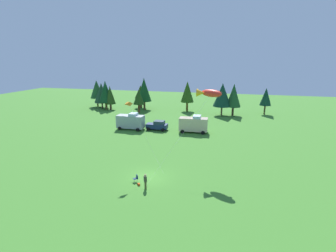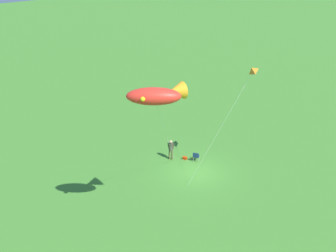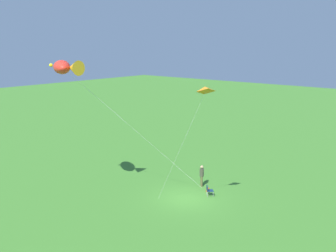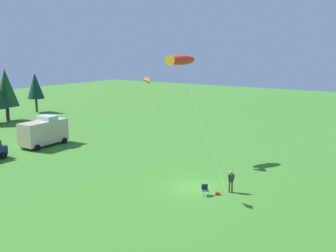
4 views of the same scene
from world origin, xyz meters
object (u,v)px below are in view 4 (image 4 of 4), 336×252
(van_camper_beige, at_px, (44,131))
(kite_large_fish, at_px, (179,60))
(kite_delta_orange, at_px, (149,80))
(folding_chair, at_px, (205,189))
(backpack_on_grass, at_px, (217,193))
(person_kite_flyer, at_px, (231,180))

(van_camper_beige, relative_size, kite_large_fish, 0.54)
(kite_delta_orange, bearing_deg, van_camper_beige, 74.38)
(folding_chair, relative_size, backpack_on_grass, 2.56)
(folding_chair, bearing_deg, person_kite_flyer, 96.32)
(backpack_on_grass, xyz_separation_m, kite_large_fish, (6.75, 7.82, 9.58))
(folding_chair, xyz_separation_m, kite_large_fish, (7.35, 7.08, 9.20))
(person_kite_flyer, height_order, van_camper_beige, van_camper_beige)
(person_kite_flyer, distance_m, folding_chair, 2.16)
(kite_large_fish, distance_m, kite_delta_orange, 9.99)
(backpack_on_grass, distance_m, kite_delta_orange, 9.85)
(person_kite_flyer, bearing_deg, kite_large_fish, -171.58)
(person_kite_flyer, relative_size, folding_chair, 2.12)
(van_camper_beige, distance_m, kite_delta_orange, 20.62)
(folding_chair, distance_m, kite_large_fish, 13.74)
(folding_chair, xyz_separation_m, kite_delta_orange, (-1.97, 3.66, 8.05))
(folding_chair, height_order, van_camper_beige, van_camper_beige)
(backpack_on_grass, bearing_deg, kite_large_fish, 49.21)
(van_camper_beige, relative_size, kite_delta_orange, 0.62)
(kite_large_fish, bearing_deg, kite_delta_orange, -159.84)
(van_camper_beige, bearing_deg, person_kite_flyer, -96.53)
(person_kite_flyer, relative_size, van_camper_beige, 0.32)
(kite_large_fish, xyz_separation_m, kite_delta_orange, (-9.32, -3.42, -1.15))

